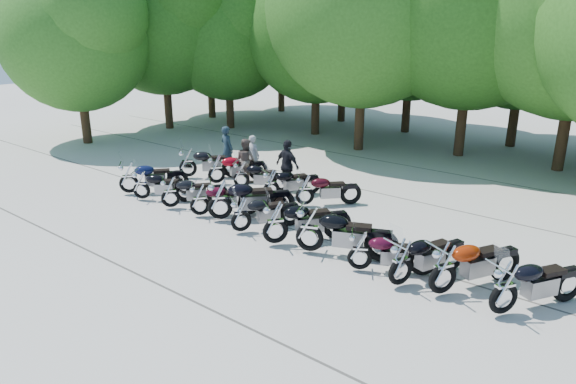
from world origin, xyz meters
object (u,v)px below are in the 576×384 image
Objects in this scene: motorcycle_7 at (310,228)px; motorcycle_14 at (241,174)px; motorcycle_10 at (444,267)px; motorcycle_12 at (188,161)px; motorcycle_16 at (305,189)px; motorcycle_5 at (241,213)px; motorcycle_11 at (505,287)px; motorcycle_1 at (141,184)px; rider_0 at (227,149)px; motorcycle_6 at (275,222)px; rider_3 at (253,155)px; rider_2 at (288,166)px; motorcycle_0 at (128,177)px; motorcycle_4 at (220,198)px; motorcycle_3 at (200,199)px; motorcycle_13 at (216,168)px; motorcycle_2 at (170,191)px; motorcycle_8 at (360,249)px; rider_1 at (246,160)px; motorcycle_9 at (401,261)px; motorcycle_15 at (271,183)px.

motorcycle_7 reaches higher than motorcycle_14.
motorcycle_12 is (-11.20, 2.50, -0.03)m from motorcycle_10.
motorcycle_5 is at bearing 132.26° from motorcycle_16.
motorcycle_7 is at bearing 31.28° from motorcycle_11.
rider_0 is (-0.34, 4.36, 0.34)m from motorcycle_1.
rider_3 is (-5.01, 4.60, 0.11)m from motorcycle_6.
motorcycle_16 is 1.15× the size of rider_2.
motorcycle_4 is at bearing -138.29° from motorcycle_0.
motorcycle_7 reaches higher than motorcycle_10.
motorcycle_12 is at bearing 6.25° from motorcycle_3.
motorcycle_10 is at bearing -121.86° from motorcycle_1.
motorcycle_13 is (-9.74, 2.61, -0.07)m from motorcycle_10.
rider_2 is (1.72, 3.81, 0.33)m from motorcycle_2.
motorcycle_4 is 1.26× the size of motorcycle_8.
motorcycle_1 is at bearing 75.63° from motorcycle_16.
motorcycle_14 is 1.01m from rider_1.
motorcycle_6 reaches higher than motorcycle_8.
motorcycle_3 is 1.00× the size of motorcycle_5.
motorcycle_4 is at bearing 120.97° from rider_3.
motorcycle_2 is at bearing 58.68° from motorcycle_8.
rider_2 is at bearing 22.80° from motorcycle_8.
motorcycle_1 is at bearing 40.43° from motorcycle_2.
motorcycle_3 is 0.82× the size of motorcycle_4.
rider_1 is 1.03× the size of rider_3.
motorcycle_16 is at bearing -90.54° from motorcycle_1.
motorcycle_3 is 1.88m from motorcycle_5.
motorcycle_4 is at bearing 55.98° from motorcycle_8.
motorcycle_8 is (2.53, 0.10, -0.11)m from motorcycle_6.
rider_0 is at bearing -28.40° from motorcycle_1.
motorcycle_1 is 0.89× the size of motorcycle_9.
motorcycle_14 is at bearing 124.05° from rider_1.
motorcycle_6 is at bearing 60.85° from motorcycle_8.
motorcycle_13 reaches higher than motorcycle_15.
motorcycle_10 is 10.51m from rider_3.
motorcycle_9 is 10.65m from motorcycle_12.
motorcycle_3 is 0.90× the size of motorcycle_12.
motorcycle_3 is 1.28× the size of rider_1.
motorcycle_2 is 6.98m from motorcycle_8.
motorcycle_11 is at bearing -137.80° from motorcycle_3.
rider_3 is at bearing -25.29° from motorcycle_3.
motorcycle_9 is at bearing -139.38° from motorcycle_3.
motorcycle_2 is 1.28m from motorcycle_3.
motorcycle_16 is at bearing 156.15° from rider_3.
motorcycle_4 is 1.04× the size of motorcycle_10.
motorcycle_1 is 1.29× the size of rider_3.
motorcycle_16 is at bearing 15.41° from motorcycle_7.
motorcycle_15 is at bearing -3.07° from motorcycle_9.
rider_2 reaches higher than motorcycle_16.
motorcycle_2 is 1.14× the size of rider_0.
motorcycle_12 is 1.14× the size of motorcycle_14.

